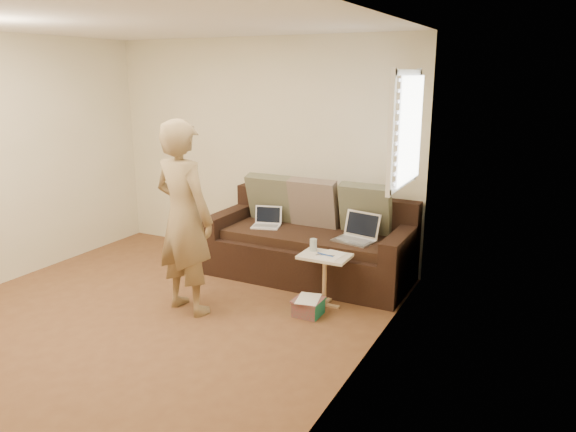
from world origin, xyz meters
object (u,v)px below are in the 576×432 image
(striped_box, at_px, (308,307))
(person, at_px, (184,218))
(side_table, at_px, (324,280))
(laptop_silver, at_px, (354,241))
(drinking_glass, at_px, (313,245))
(laptop_white, at_px, (266,227))
(sofa, at_px, (309,240))

(striped_box, bearing_deg, person, -159.47)
(side_table, bearing_deg, laptop_silver, 79.34)
(side_table, distance_m, striped_box, 0.32)
(side_table, relative_size, drinking_glass, 4.32)
(drinking_glass, bearing_deg, laptop_silver, 61.45)
(laptop_white, distance_m, striped_box, 1.32)
(sofa, relative_size, person, 1.21)
(sofa, height_order, laptop_white, sofa)
(side_table, distance_m, drinking_glass, 0.36)
(laptop_white, distance_m, side_table, 1.15)
(drinking_glass, distance_m, striped_box, 0.61)
(striped_box, bearing_deg, sofa, 114.35)
(person, height_order, striped_box, person)
(sofa, bearing_deg, laptop_white, -174.53)
(sofa, relative_size, drinking_glass, 18.33)
(sofa, distance_m, laptop_white, 0.53)
(laptop_silver, height_order, striped_box, laptop_silver)
(sofa, height_order, striped_box, sofa)
(laptop_silver, bearing_deg, side_table, -89.15)
(sofa, bearing_deg, laptop_silver, -10.58)
(laptop_white, bearing_deg, striped_box, -58.36)
(striped_box, bearing_deg, laptop_white, 137.50)
(sofa, relative_size, side_table, 4.25)
(side_table, bearing_deg, striped_box, -99.54)
(laptop_silver, xyz_separation_m, person, (-1.22, -1.19, 0.39))
(person, bearing_deg, laptop_silver, -125.15)
(laptop_silver, distance_m, drinking_glass, 0.52)
(laptop_silver, relative_size, drinking_glass, 3.35)
(laptop_silver, bearing_deg, striped_box, -88.77)
(sofa, xyz_separation_m, person, (-0.67, -1.30, 0.48))
(laptop_white, bearing_deg, person, -113.05)
(person, xyz_separation_m, side_table, (1.12, 0.67, -0.65))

